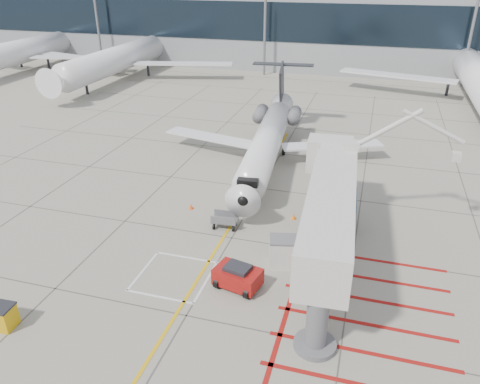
% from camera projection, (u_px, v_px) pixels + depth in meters
% --- Properties ---
extents(ground_plane, '(260.00, 260.00, 0.00)m').
position_uv_depth(ground_plane, '(212.00, 272.00, 27.91)').
color(ground_plane, '#9C9786').
rests_on(ground_plane, ground).
extents(regional_jet, '(23.79, 28.82, 7.06)m').
position_uv_depth(regional_jet, '(264.00, 135.00, 39.43)').
color(regional_jet, silver).
rests_on(regional_jet, ground_plane).
extents(jet_bridge, '(9.35, 18.19, 7.11)m').
position_uv_depth(jet_bridge, '(329.00, 221.00, 26.24)').
color(jet_bridge, silver).
rests_on(jet_bridge, ground_plane).
extents(pushback_tug, '(2.85, 2.13, 1.49)m').
position_uv_depth(pushback_tug, '(238.00, 276.00, 26.33)').
color(pushback_tug, '#9B110F').
rests_on(pushback_tug, ground_plane).
extents(baggage_cart, '(1.83, 1.24, 1.11)m').
position_uv_depth(baggage_cart, '(225.00, 220.00, 32.40)').
color(baggage_cart, '#5A5A5F').
rests_on(baggage_cart, ground_plane).
extents(ground_power_unit, '(2.58, 1.86, 1.84)m').
position_uv_depth(ground_power_unit, '(289.00, 252.00, 28.19)').
color(ground_power_unit, silver).
rests_on(ground_power_unit, ground_plane).
extents(cone_nose, '(0.31, 0.31, 0.43)m').
position_uv_depth(cone_nose, '(191.00, 206.00, 34.96)').
color(cone_nose, '#FC4F0D').
rests_on(cone_nose, ground_plane).
extents(cone_side, '(0.32, 0.32, 0.44)m').
position_uv_depth(cone_side, '(294.00, 216.00, 33.57)').
color(cone_side, orange).
rests_on(cone_side, ground_plane).
extents(terminal_building, '(180.00, 28.00, 14.00)m').
position_uv_depth(terminal_building, '(396.00, 23.00, 82.54)').
color(terminal_building, gray).
rests_on(terminal_building, ground_plane).
extents(terminal_glass_band, '(180.00, 0.10, 6.00)m').
position_uv_depth(terminal_glass_band, '(398.00, 26.00, 70.00)').
color(terminal_glass_band, black).
rests_on(terminal_glass_band, ground_plane).
extents(bg_aircraft_a, '(34.18, 37.97, 11.39)m').
position_uv_depth(bg_aircraft_a, '(21.00, 35.00, 77.52)').
color(bg_aircraft_a, silver).
rests_on(bg_aircraft_a, ground_plane).
extents(bg_aircraft_b, '(34.16, 37.95, 11.39)m').
position_uv_depth(bg_aircraft_b, '(123.00, 40.00, 72.74)').
color(bg_aircraft_b, silver).
rests_on(bg_aircraft_b, ground_plane).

